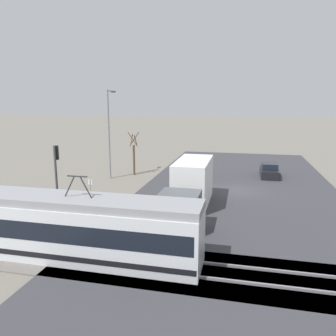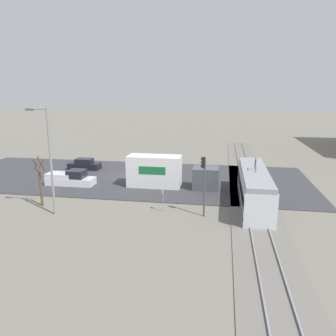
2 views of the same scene
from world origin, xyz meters
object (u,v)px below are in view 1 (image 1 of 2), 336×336
at_px(pickup_truck, 197,170).
at_px(street_lamp_near_crossing, 109,129).
at_px(street_tree, 134,156).
at_px(light_rail_tram, 80,229).
at_px(sedan_car_0, 269,171).
at_px(no_parking_sign, 90,190).
at_px(box_truck, 190,188).
at_px(traffic_light_pole, 57,174).

distance_m(pickup_truck, street_lamp_near_crossing, 10.56).
distance_m(pickup_truck, street_tree, 7.35).
xyz_separation_m(light_rail_tram, sedan_car_0, (-11.08, -22.42, -0.99)).
bearing_deg(no_parking_sign, sedan_car_0, -136.09).
relative_size(pickup_truck, sedan_car_0, 1.28).
bearing_deg(street_tree, box_truck, 127.43).
xyz_separation_m(light_rail_tram, no_parking_sign, (3.54, -8.35, -0.34)).
height_order(box_truck, traffic_light_pole, traffic_light_pole).
distance_m(light_rail_tram, street_lamp_near_crossing, 19.28).
relative_size(light_rail_tram, street_lamp_near_crossing, 1.35).
bearing_deg(traffic_light_pole, light_rail_tram, 131.38).
relative_size(sedan_car_0, no_parking_sign, 1.98).
distance_m(street_lamp_near_crossing, no_parking_sign, 10.71).
bearing_deg(pickup_truck, street_tree, 3.20).
bearing_deg(light_rail_tram, traffic_light_pole, -48.62).
xyz_separation_m(pickup_truck, no_parking_sign, (6.78, 12.23, 0.61)).
bearing_deg(no_parking_sign, pickup_truck, -119.01).
bearing_deg(light_rail_tram, street_lamp_near_crossing, -71.89).
xyz_separation_m(box_truck, no_parking_sign, (7.85, 1.04, -0.37)).
distance_m(light_rail_tram, pickup_truck, 20.86).
relative_size(light_rail_tram, no_parking_sign, 5.76).
height_order(street_lamp_near_crossing, no_parking_sign, street_lamp_near_crossing).
xyz_separation_m(pickup_truck, street_lamp_near_crossing, (9.13, 2.60, 4.63)).
bearing_deg(light_rail_tram, street_tree, -78.95).
height_order(box_truck, no_parking_sign, box_truck).
distance_m(traffic_light_pole, no_parking_sign, 4.29).
bearing_deg(light_rail_tram, pickup_truck, -98.96).
bearing_deg(street_lamp_near_crossing, light_rail_tram, 108.11).
height_order(light_rail_tram, no_parking_sign, light_rail_tram).
distance_m(traffic_light_pole, street_tree, 15.58).
distance_m(traffic_light_pole, street_lamp_near_crossing, 13.59).
bearing_deg(pickup_truck, sedan_car_0, -166.80).
relative_size(street_lamp_near_crossing, no_parking_sign, 4.26).
xyz_separation_m(sedan_car_0, traffic_light_pole, (15.18, 17.77, 2.75)).
bearing_deg(box_truck, street_lamp_near_crossing, -40.12).
bearing_deg(light_rail_tram, sedan_car_0, -116.30).
xyz_separation_m(pickup_truck, traffic_light_pole, (7.35, 15.93, 2.70)).
height_order(light_rail_tram, pickup_truck, light_rail_tram).
bearing_deg(light_rail_tram, box_truck, -114.67).
relative_size(box_truck, street_lamp_near_crossing, 1.09).
height_order(pickup_truck, street_lamp_near_crossing, street_lamp_near_crossing).
bearing_deg(street_tree, light_rail_tram, 101.05).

